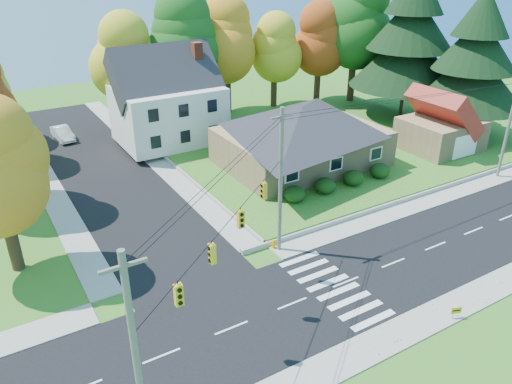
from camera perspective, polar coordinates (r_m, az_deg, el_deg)
ground at (r=31.63m, az=10.22°, el=-10.11°), size 120.00×120.00×0.00m
road_main at (r=31.62m, az=10.23°, el=-10.10°), size 90.00×8.00×0.02m
road_cross at (r=49.26m, az=-17.42°, el=2.84°), size 8.00×44.00×0.02m
sidewalk_north at (r=34.79m, az=4.89°, el=-6.00°), size 90.00×2.00×0.08m
sidewalk_south at (r=28.94m, az=16.84°, el=-14.82°), size 90.00×2.00×0.08m
lawn at (r=53.33m, az=6.33°, el=5.95°), size 30.00×30.00×0.50m
ranch_house at (r=45.71m, az=5.22°, el=6.55°), size 14.60×10.60×5.40m
colonial_house at (r=51.79m, az=-10.02°, el=10.14°), size 10.40×8.40×9.60m
garage at (r=52.49m, az=20.45°, el=7.11°), size 7.30×6.30×4.60m
hedge_row at (r=41.74m, az=9.52°, el=1.18°), size 10.70×1.70×1.27m
traffic_infrastructure at (r=29.73m, az=9.10°, el=-0.88°), size 38.10×10.66×10.00m
tree_lot_0 at (r=55.86m, az=-14.71°, el=14.79°), size 6.72×6.72×12.51m
tree_lot_1 at (r=56.70m, az=-8.53°, el=16.83°), size 7.84×7.84×14.60m
tree_lot_2 at (r=60.23m, az=-3.41°, el=16.96°), size 7.28×7.28×13.56m
tree_lot_3 at (r=62.59m, az=2.13°, el=16.12°), size 6.16×6.16×11.47m
tree_lot_4 at (r=65.13m, az=7.27°, el=16.91°), size 6.72×6.72×12.51m
tree_lot_5 at (r=65.88m, az=11.39°, el=18.46°), size 8.40×8.40×15.64m
conifer_east_a at (r=61.07m, az=17.21°, el=16.44°), size 12.80×12.80×16.96m
conifer_east_b at (r=57.05m, az=23.73°, el=13.69°), size 11.20×11.20×14.84m
white_car at (r=57.35m, az=-21.23°, el=6.26°), size 1.84×4.36×1.40m
fire_hydrant at (r=34.12m, az=2.04°, el=-5.99°), size 0.42×0.33×0.74m
yard_sign at (r=30.24m, az=21.92°, el=-12.47°), size 0.59×0.24×0.78m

